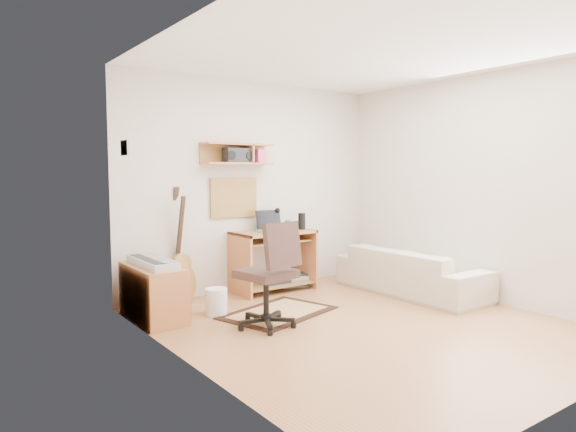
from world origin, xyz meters
TOP-DOWN VIEW (x-y plane):
  - floor at (0.00, 0.00)m, footprint 3.60×4.00m
  - ceiling at (0.00, 0.00)m, footprint 3.60×4.00m
  - back_wall at (0.00, 2.00)m, footprint 3.60×0.01m
  - left_wall at (-1.80, 0.00)m, footprint 0.01×4.00m
  - right_wall at (1.80, 0.00)m, footprint 0.01×4.00m
  - wall_shelf at (-0.30, 1.88)m, footprint 0.90×0.25m
  - cork_board at (-0.30, 1.98)m, footprint 0.64×0.03m
  - wall_photo at (-1.79, 1.50)m, footprint 0.02×0.20m
  - desk at (0.11, 1.73)m, footprint 1.00×0.55m
  - laptop at (0.10, 1.71)m, footprint 0.36×0.36m
  - speaker at (0.52, 1.68)m, footprint 0.09×0.09m
  - desk_lamp at (0.29, 1.87)m, footprint 0.09×0.09m
  - pencil_cup at (0.41, 1.83)m, footprint 0.08×0.08m
  - boombox at (-0.31, 1.87)m, footprint 0.34×0.16m
  - rug at (-0.43, 0.84)m, footprint 1.33×1.07m
  - task_chair at (-0.79, 0.52)m, footprint 0.62×0.62m
  - cabinet at (-1.58, 1.39)m, footprint 0.40×0.90m
  - music_keyboard at (-1.58, 1.39)m, footprint 0.25×0.81m
  - guitar at (-1.05, 1.86)m, footprint 0.40×0.31m
  - waste_basket at (-0.98, 1.18)m, footprint 0.28×0.28m
  - printer at (0.51, 1.82)m, footprint 0.53×0.48m
  - sofa at (1.38, 0.61)m, footprint 0.55×1.90m

SIDE VIEW (x-z plane):
  - floor at x=0.00m, z-range -0.01..0.00m
  - rug at x=-0.43m, z-range 0.00..0.02m
  - printer at x=0.51m, z-range 0.00..0.17m
  - waste_basket at x=-0.98m, z-range 0.00..0.28m
  - cabinet at x=-1.58m, z-range 0.00..0.55m
  - sofa at x=1.38m, z-range 0.00..0.74m
  - desk at x=0.11m, z-range 0.00..0.75m
  - task_chair at x=-0.79m, z-range 0.00..1.04m
  - music_keyboard at x=-1.58m, z-range 0.55..0.62m
  - guitar at x=-1.05m, z-range 0.00..1.32m
  - pencil_cup at x=0.41m, z-range 0.75..0.86m
  - speaker at x=0.52m, z-range 0.75..0.96m
  - laptop at x=0.10m, z-range 0.75..1.01m
  - desk_lamp at x=0.29m, z-range 0.75..1.03m
  - cork_board at x=-0.30m, z-range 0.92..1.42m
  - back_wall at x=0.00m, z-range 0.00..2.60m
  - left_wall at x=-1.80m, z-range 0.00..2.60m
  - right_wall at x=1.80m, z-range 0.00..2.60m
  - boombox at x=-0.31m, z-range 1.59..1.77m
  - wall_shelf at x=-0.30m, z-range 1.57..1.83m
  - wall_photo at x=-1.79m, z-range 1.65..1.79m
  - ceiling at x=0.00m, z-range 2.60..2.61m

